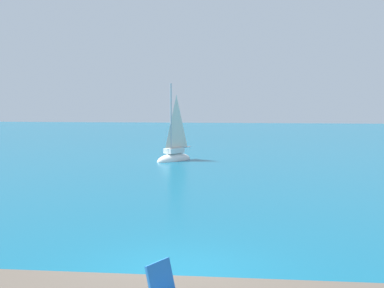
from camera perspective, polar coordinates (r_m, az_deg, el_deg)
name	(u,v)px	position (r m, az deg, el deg)	size (l,w,h in m)	color
ground_plane	(177,274)	(10.34, -1.95, -15.91)	(160.00, 160.00, 0.00)	#0F5675
sailboat_near	(174,156)	(29.86, -2.24, -1.51)	(2.50, 2.92, 5.51)	white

